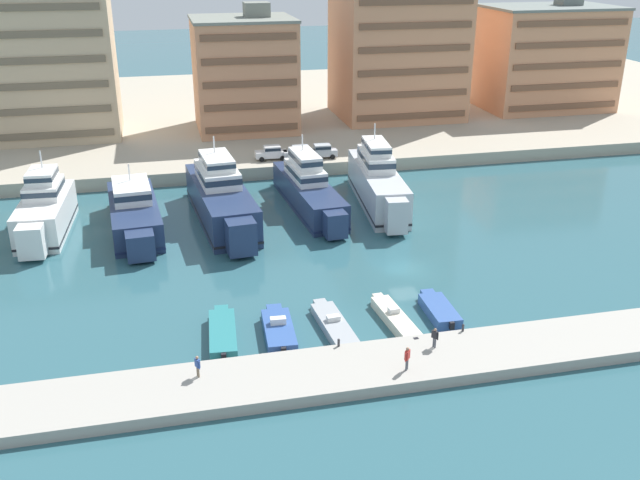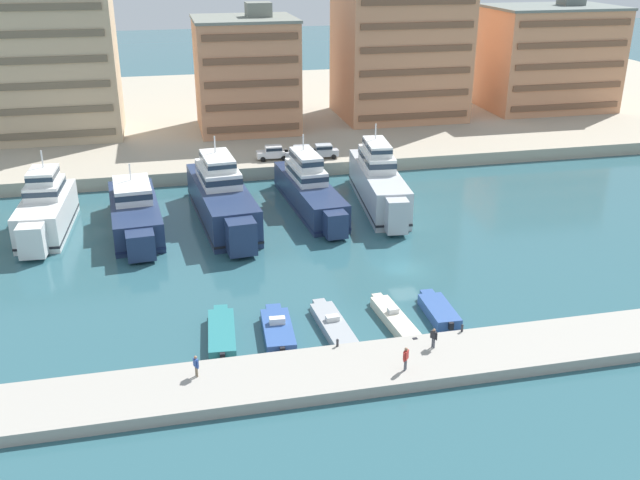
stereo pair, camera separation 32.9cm
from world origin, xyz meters
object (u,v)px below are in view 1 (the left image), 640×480
object	(u,v)px
yacht_white_far_left	(45,211)
yacht_navy_left	(134,213)
yacht_navy_mid_left	(221,198)
car_silver_left	(300,152)
yacht_silver_center	(378,182)
motorboat_teal_far_left	(223,333)
car_silver_mid_left	(322,151)
yacht_navy_center_left	(309,189)
motorboat_cream_center_left	(395,319)
pedestrian_far_side	(197,365)
motorboat_grey_mid_left	(335,326)
pedestrian_near_edge	(407,357)
car_white_far_left	(271,152)
pedestrian_mid_deck	(435,336)
motorboat_blue_center	(439,310)

from	to	relation	value
yacht_white_far_left	yacht_navy_left	xyz separation A→B (m)	(8.90, -1.21, -0.50)
yacht_navy_mid_left	car_silver_left	xyz separation A→B (m)	(11.69, 15.44, 0.09)
yacht_silver_center	motorboat_teal_far_left	xyz separation A→B (m)	(-20.32, -26.15, -2.18)
yacht_navy_left	car_silver_mid_left	distance (m)	28.60
yacht_navy_mid_left	yacht_navy_center_left	size ratio (longest dim) A/B	1.06
yacht_white_far_left	motorboat_cream_center_left	bearing A→B (deg)	-42.25
car_silver_mid_left	pedestrian_far_side	size ratio (longest dim) A/B	2.62
car_silver_left	pedestrian_far_side	distance (m)	49.23
motorboat_grey_mid_left	car_silver_mid_left	bearing A→B (deg)	78.33
yacht_white_far_left	pedestrian_near_edge	size ratio (longest dim) A/B	8.85
motorboat_grey_mid_left	motorboat_cream_center_left	world-z (taller)	motorboat_cream_center_left
yacht_navy_mid_left	pedestrian_near_edge	world-z (taller)	yacht_navy_mid_left
motorboat_teal_far_left	pedestrian_near_edge	world-z (taller)	pedestrian_near_edge
car_white_far_left	pedestrian_far_side	bearing A→B (deg)	-105.18
yacht_navy_mid_left	motorboat_teal_far_left	size ratio (longest dim) A/B	2.81
yacht_navy_left	pedestrian_near_edge	bearing A→B (deg)	-60.70
car_silver_mid_left	motorboat_teal_far_left	bearing A→B (deg)	-112.92
yacht_navy_center_left	pedestrian_mid_deck	xyz separation A→B (m)	(2.25, -32.80, -0.40)
pedestrian_mid_deck	pedestrian_far_side	distance (m)	16.88
motorboat_teal_far_left	motorboat_grey_mid_left	xyz separation A→B (m)	(8.59, -0.71, -0.09)
yacht_navy_mid_left	car_silver_left	world-z (taller)	yacht_navy_mid_left
yacht_navy_center_left	motorboat_teal_far_left	world-z (taller)	yacht_navy_center_left
yacht_navy_center_left	car_silver_mid_left	bearing A→B (deg)	71.13
yacht_navy_left	yacht_navy_mid_left	bearing A→B (deg)	3.34
yacht_white_far_left	motorboat_cream_center_left	size ratio (longest dim) A/B	1.95
car_white_far_left	car_silver_mid_left	distance (m)	6.54
yacht_silver_center	car_silver_mid_left	size ratio (longest dim) A/B	4.86
yacht_white_far_left	pedestrian_near_edge	xyz separation A→B (m)	(27.30, -34.00, -0.47)
motorboat_blue_center	car_white_far_left	world-z (taller)	car_white_far_left
yacht_white_far_left	car_silver_left	xyz separation A→B (m)	(29.72, 14.76, 0.29)
yacht_silver_center	pedestrian_mid_deck	distance (m)	32.68
yacht_navy_left	car_white_far_left	size ratio (longest dim) A/B	4.46
yacht_navy_left	car_silver_left	bearing A→B (deg)	37.50
yacht_navy_center_left	pedestrian_mid_deck	bearing A→B (deg)	-86.08
yacht_navy_center_left	car_white_far_left	distance (m)	14.51
motorboat_cream_center_left	pedestrian_mid_deck	bearing A→B (deg)	-77.64
car_silver_left	pedestrian_far_side	size ratio (longest dim) A/B	2.65
yacht_navy_center_left	motorboat_blue_center	bearing A→B (deg)	-79.49
yacht_navy_left	motorboat_cream_center_left	bearing A→B (deg)	-51.32
yacht_navy_mid_left	car_white_far_left	size ratio (longest dim) A/B	5.22
motorboat_cream_center_left	yacht_navy_center_left	bearing A→B (deg)	92.27
motorboat_blue_center	pedestrian_mid_deck	bearing A→B (deg)	-115.00
car_white_far_left	pedestrian_near_edge	size ratio (longest dim) A/B	2.34
motorboat_grey_mid_left	yacht_navy_left	bearing A→B (deg)	121.22
motorboat_teal_far_left	motorboat_cream_center_left	bearing A→B (deg)	-3.21
car_white_far_left	pedestrian_far_side	xyz separation A→B (m)	(-12.79, -47.17, -0.85)
yacht_silver_center	pedestrian_far_side	bearing A→B (deg)	-125.02
yacht_white_far_left	motorboat_blue_center	size ratio (longest dim) A/B	2.55
yacht_navy_mid_left	car_white_far_left	world-z (taller)	yacht_navy_mid_left
motorboat_grey_mid_left	pedestrian_near_edge	xyz separation A→B (m)	(3.17, -7.65, 1.51)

